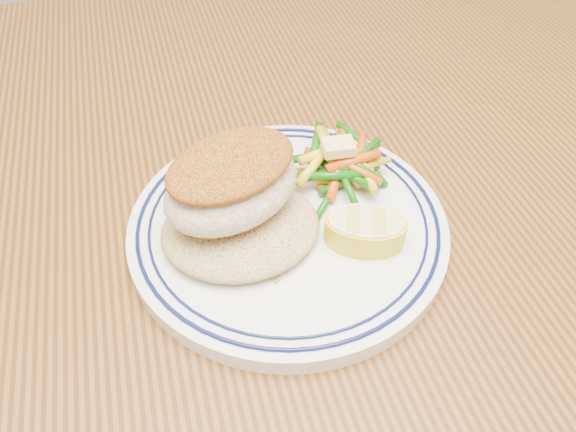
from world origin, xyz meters
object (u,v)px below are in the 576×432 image
at_px(fish_fillet, 232,181).
at_px(lemon_wedge, 365,229).
at_px(vegetable_pile, 342,163).
at_px(plate, 288,225).
at_px(dining_table, 297,259).
at_px(rice_pilaf, 240,224).

relative_size(fish_fillet, lemon_wedge, 1.78).
bearing_deg(vegetable_pile, plate, -145.58).
height_order(dining_table, lemon_wedge, lemon_wedge).
bearing_deg(lemon_wedge, vegetable_pile, 83.35).
bearing_deg(rice_pilaf, dining_table, 41.58).
xyz_separation_m(dining_table, plate, (-0.02, -0.05, 0.11)).
height_order(dining_table, fish_fillet, fish_fillet).
distance_m(fish_fillet, vegetable_pile, 0.11).
bearing_deg(rice_pilaf, plate, 7.38).
distance_m(vegetable_pile, lemon_wedge, 0.08).
bearing_deg(lemon_wedge, rice_pilaf, 160.17).
relative_size(rice_pilaf, fish_fillet, 0.93).
distance_m(fish_fillet, lemon_wedge, 0.10).
bearing_deg(rice_pilaf, lemon_wedge, -19.83).
bearing_deg(fish_fillet, plate, -11.08).
relative_size(dining_table, rice_pilaf, 12.40).
xyz_separation_m(vegetable_pile, lemon_wedge, (-0.01, -0.08, -0.00)).
height_order(dining_table, plate, plate).
bearing_deg(plate, vegetable_pile, 34.42).
distance_m(plate, fish_fillet, 0.06).
xyz_separation_m(dining_table, vegetable_pile, (0.03, -0.01, 0.13)).
relative_size(plate, lemon_wedge, 3.42).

